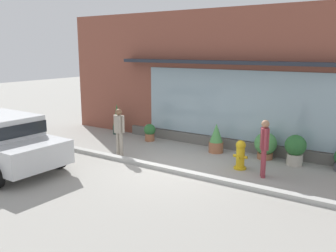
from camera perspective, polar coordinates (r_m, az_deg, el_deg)
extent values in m
plane|color=#9E9B93|center=(10.74, 0.74, -6.77)|extent=(60.00, 60.00, 0.00)
cube|color=#B2B2AD|center=(10.57, 0.14, -6.75)|extent=(14.00, 0.24, 0.12)
cube|color=brown|center=(13.02, 8.55, 7.22)|extent=(14.00, 0.36, 4.81)
cube|color=#8CA5B2|center=(12.64, 10.98, 3.17)|extent=(7.37, 0.03, 2.38)
cube|color=#232833|center=(12.67, 7.95, 9.84)|extent=(7.97, 0.56, 0.12)
cube|color=#605E59|center=(13.19, 7.85, -2.52)|extent=(7.77, 0.20, 0.36)
cylinder|color=gold|center=(10.98, 11.15, -6.42)|extent=(0.37, 0.37, 0.06)
cylinder|color=gold|center=(10.89, 11.22, -4.84)|extent=(0.25, 0.25, 0.57)
sphere|color=gold|center=(10.79, 11.30, -2.97)|extent=(0.29, 0.29, 0.29)
cylinder|color=gold|center=(10.94, 10.44, -4.57)|extent=(0.10, 0.09, 0.09)
cylinder|color=gold|center=(10.82, 12.02, -4.82)|extent=(0.10, 0.09, 0.09)
cylinder|color=gold|center=(10.74, 10.89, -4.90)|extent=(0.09, 0.10, 0.09)
cylinder|color=#8E333D|center=(10.41, 14.60, -5.51)|extent=(0.12, 0.12, 0.79)
cylinder|color=#8E333D|center=(10.28, 14.70, -5.75)|extent=(0.12, 0.12, 0.79)
cube|color=#8E333D|center=(10.16, 14.85, -1.93)|extent=(0.30, 0.33, 0.59)
sphere|color=#A37556|center=(10.08, 14.97, 0.32)|extent=(0.21, 0.21, 0.21)
cylinder|color=#8E333D|center=(10.34, 14.73, -1.61)|extent=(0.08, 0.08, 0.56)
cylinder|color=#8E333D|center=(9.98, 14.99, -2.10)|extent=(0.08, 0.08, 0.56)
cube|color=#472D1E|center=(10.49, 14.70, -2.87)|extent=(0.20, 0.26, 0.28)
cylinder|color=#9E9384|center=(12.04, -7.31, -2.90)|extent=(0.12, 0.12, 0.77)
cylinder|color=#9E9384|center=(12.14, -7.80, -2.79)|extent=(0.12, 0.12, 0.77)
cube|color=#9E9384|center=(11.94, -7.65, 0.29)|extent=(0.29, 0.22, 0.58)
sphere|color=brown|center=(11.86, -7.70, 2.18)|extent=(0.21, 0.21, 0.21)
cylinder|color=#9E9384|center=(11.80, -7.00, 0.25)|extent=(0.08, 0.08, 0.55)
cylinder|color=#9E9384|center=(12.07, -8.28, 0.47)|extent=(0.08, 0.08, 0.55)
cube|color=silver|center=(11.61, -24.44, -3.06)|extent=(4.05, 2.00, 0.66)
cylinder|color=black|center=(11.21, -16.79, -4.75)|extent=(0.66, 0.20, 0.65)
cylinder|color=black|center=(13.21, -23.46, -2.74)|extent=(0.66, 0.20, 0.65)
cylinder|color=#B7B2A3|center=(11.73, 19.14, -4.95)|extent=(0.47, 0.47, 0.34)
sphere|color=#2D6B33|center=(11.62, 19.29, -2.86)|extent=(0.63, 0.63, 0.63)
cylinder|color=#9E6042|center=(13.99, -2.86, -1.76)|extent=(0.36, 0.36, 0.28)
sphere|color=#2D6B33|center=(13.92, -2.88, -0.58)|extent=(0.44, 0.44, 0.44)
sphere|color=white|center=(13.93, -3.35, -0.03)|extent=(0.11, 0.11, 0.11)
sphere|color=orange|center=(13.83, -2.67, -0.21)|extent=(0.12, 0.12, 0.12)
sphere|color=white|center=(13.99, -2.44, -0.26)|extent=(0.08, 0.08, 0.08)
cylinder|color=#9E6042|center=(12.15, 14.89, -4.48)|extent=(0.49, 0.49, 0.20)
sphere|color=#4C934C|center=(12.05, 14.99, -2.65)|extent=(0.71, 0.71, 0.71)
cylinder|color=#9E6042|center=(12.52, 7.50, -3.29)|extent=(0.50, 0.50, 0.36)
cone|color=#4C934C|center=(12.40, 7.56, -1.06)|extent=(0.45, 0.45, 0.63)
cylinder|color=#33473D|center=(15.23, -7.90, -0.61)|extent=(0.37, 0.37, 0.34)
cone|color=#2D6B33|center=(15.11, -7.97, 1.72)|extent=(0.33, 0.33, 0.92)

